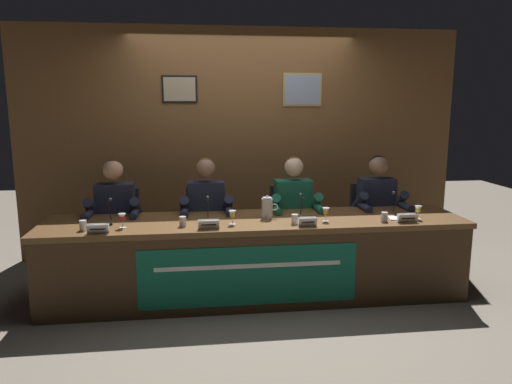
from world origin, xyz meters
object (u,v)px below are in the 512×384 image
object	(u,v)px
panelist_center_left	(207,211)
water_cup_center_left	(183,222)
conference_table	(257,246)
juice_glass_far_left	(122,218)
juice_glass_far_right	(418,210)
water_cup_far_right	(384,217)
juice_glass_center_right	(326,212)
nameplate_center_left	(209,224)
chair_far_right	(371,228)
water_pitcher_central	(267,208)
panelist_far_right	(379,207)
chair_center_left	(207,233)
panelist_far_left	(114,214)
nameplate_far_left	(98,229)
microphone_far_right	(397,208)
microphone_center_right	(302,210)
nameplate_center_right	(308,222)
chair_far_left	(119,236)
juice_glass_center_left	(232,215)
document_stack_far_right	(401,218)
water_cup_far_left	(83,226)
microphone_center_left	(208,213)
microphone_far_left	(109,216)
nameplate_far_right	(407,218)
panelist_center_right	(295,209)
chair_center_right	(290,231)
water_cup_center_right	(295,220)

from	to	relation	value
panelist_center_left	water_cup_center_left	bearing A→B (deg)	-110.81
conference_table	juice_glass_far_left	world-z (taller)	juice_glass_far_left
juice_glass_far_left	juice_glass_far_right	size ratio (longest dim) A/B	1.00
panelist_center_left	water_cup_far_right	size ratio (longest dim) A/B	14.63
water_cup_center_left	juice_glass_center_right	distance (m)	1.26
conference_table	juice_glass_center_right	size ratio (longest dim) A/B	30.69
nameplate_center_left	chair_far_right	size ratio (longest dim) A/B	0.19
chair_far_right	juice_glass_far_right	size ratio (longest dim) A/B	7.39
water_cup_center_left	water_pitcher_central	size ratio (longest dim) A/B	0.40
panelist_center_left	panelist_far_right	size ratio (longest dim) A/B	1.00
chair_center_left	water_pitcher_central	world-z (taller)	water_pitcher_central
conference_table	panelist_far_left	world-z (taller)	panelist_far_left
nameplate_far_left	microphone_far_right	size ratio (longest dim) A/B	0.80
microphone_center_right	water_pitcher_central	distance (m)	0.32
chair_center_left	microphone_far_right	world-z (taller)	microphone_far_right
nameplate_center_right	chair_far_right	size ratio (longest dim) A/B	0.17
juice_glass_far_left	nameplate_center_right	distance (m)	1.57
juice_glass_far_left	chair_far_right	bearing A→B (deg)	17.08
water_cup_far_right	chair_far_left	bearing A→B (deg)	161.26
juice_glass_center_right	chair_center_left	bearing A→B (deg)	144.18
juice_glass_center_left	document_stack_far_right	world-z (taller)	juice_glass_center_left
water_cup_far_left	nameplate_center_left	world-z (taller)	water_cup_far_left
nameplate_center_left	water_cup_far_right	size ratio (longest dim) A/B	2.07
juice_glass_far_left	panelist_far_right	size ratio (longest dim) A/B	0.10
juice_glass_center_left	water_cup_center_left	size ratio (longest dim) A/B	1.46
panelist_far_left	juice_glass_center_left	xyz separation A→B (m)	(1.09, -0.56, 0.09)
microphone_center_left	chair_far_right	size ratio (longest dim) A/B	0.24
microphone_center_right	microphone_far_right	xyz separation A→B (m)	(0.90, -0.01, 0.00)
microphone_far_left	juice_glass_center_right	bearing A→B (deg)	-4.24
panelist_center_left	nameplate_center_right	distance (m)	1.10
juice_glass_far_left	panelist_far_left	bearing A→B (deg)	105.79
microphone_center_left	panelist_far_left	bearing A→B (deg)	154.23
chair_far_right	nameplate_far_right	size ratio (longest dim) A/B	5.12
chair_center_left	nameplate_center_right	bearing A→B (deg)	-46.84
panelist_center_right	juice_glass_far_right	xyz separation A→B (m)	(1.02, -0.58, 0.09)
panelist_far_left	juice_glass_far_right	xyz separation A→B (m)	(2.77, -0.58, 0.09)
water_cup_far_right	microphone_far_right	xyz separation A→B (m)	(0.20, 0.21, 0.04)
chair_far_left	water_pitcher_central	distance (m)	1.57
microphone_far_right	chair_far_right	bearing A→B (deg)	90.53
conference_table	microphone_center_left	world-z (taller)	microphone_center_left
nameplate_far_left	water_cup_far_left	world-z (taller)	water_cup_far_left
nameplate_center_right	document_stack_far_right	xyz separation A→B (m)	(0.90, 0.15, -0.03)
document_stack_far_right	chair_center_left	bearing A→B (deg)	156.64
conference_table	chair_far_left	distance (m)	1.49
chair_center_right	microphone_center_right	xyz separation A→B (m)	(-0.01, -0.61, 0.36)
nameplate_far_left	water_cup_center_right	world-z (taller)	water_cup_center_right
water_cup_far_left	chair_center_left	world-z (taller)	chair_center_left
nameplate_center_right	juice_glass_center_right	distance (m)	0.25
juice_glass_center_right	juice_glass_center_left	bearing A→B (deg)	-179.43
microphone_center_right	juice_glass_far_right	bearing A→B (deg)	-9.15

